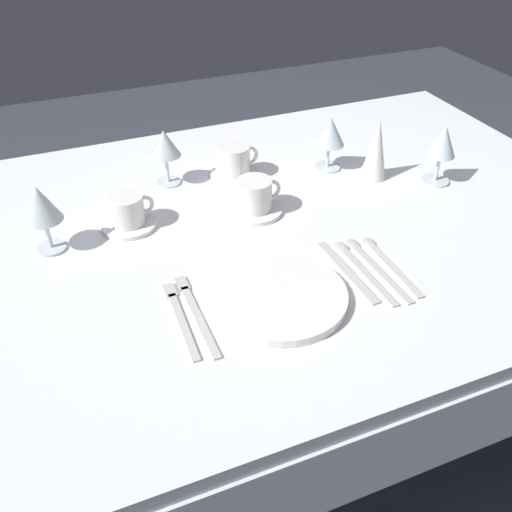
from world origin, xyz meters
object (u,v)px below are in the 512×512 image
object	(u,v)px
coffee_cup_far	(255,194)
dinner_knife	(348,273)
spoon_tea	(384,258)
coffee_cup_right	(128,209)
napkin_folded	(376,149)
fork_outer	(195,311)
fork_inner	(180,316)
spoon_dessert	(370,261)
coffee_cup_left	(235,159)
wine_glass_centre	(41,206)
wine_glass_far	(443,144)
wine_glass_right	(165,146)
wine_glass_left	(330,133)
dinner_plate	(280,296)
spoon_soup	(357,264)

from	to	relation	value
coffee_cup_far	dinner_knife	bearing A→B (deg)	-73.46
spoon_tea	coffee_cup_far	size ratio (longest dim) A/B	2.01
coffee_cup_right	napkin_folded	xyz separation A→B (m)	(0.62, -0.01, 0.04)
fork_outer	napkin_folded	size ratio (longest dim) A/B	1.45
fork_inner	coffee_cup_right	xyz separation A→B (m)	(-0.02, 0.33, 0.04)
spoon_tea	coffee_cup_far	xyz separation A→B (m)	(-0.18, 0.27, 0.04)
spoon_dessert	spoon_tea	distance (m)	0.03
coffee_cup_left	wine_glass_centre	world-z (taller)	wine_glass_centre
spoon_tea	coffee_cup_right	bearing A→B (deg)	144.97
wine_glass_far	napkin_folded	size ratio (longest dim) A/B	0.94
wine_glass_centre	wine_glass_right	distance (m)	0.35
fork_inner	wine_glass_right	xyz separation A→B (m)	(0.11, 0.49, 0.10)
wine_glass_centre	wine_glass_left	distance (m)	0.72
wine_glass_centre	wine_glass_far	xyz separation A→B (m)	(0.93, -0.06, -0.00)
spoon_dessert	wine_glass_right	size ratio (longest dim) A/B	1.61
wine_glass_centre	fork_outer	bearing A→B (deg)	-53.80
dinner_knife	wine_glass_right	size ratio (longest dim) A/B	1.51
fork_outer	wine_glass_far	xyz separation A→B (m)	(0.70, 0.24, 0.10)
dinner_knife	dinner_plate	bearing A→B (deg)	-172.61
napkin_folded	coffee_cup_far	bearing A→B (deg)	-173.54
dinner_plate	wine_glass_centre	distance (m)	0.51
coffee_cup_left	coffee_cup_far	distance (m)	0.18
spoon_tea	coffee_cup_right	world-z (taller)	coffee_cup_right
fork_outer	fork_inner	world-z (taller)	same
spoon_dessert	coffee_cup_left	distance (m)	0.47
coffee_cup_right	wine_glass_centre	world-z (taller)	wine_glass_centre
coffee_cup_right	spoon_tea	bearing A→B (deg)	-35.03
spoon_soup	wine_glass_far	bearing A→B (deg)	32.51
fork_outer	wine_glass_left	world-z (taller)	wine_glass_left
wine_glass_right	coffee_cup_left	bearing A→B (deg)	-9.38
coffee_cup_far	wine_glass_left	world-z (taller)	wine_glass_left
wine_glass_right	napkin_folded	world-z (taller)	napkin_folded
dinner_plate	wine_glass_left	xyz separation A→B (m)	(0.33, 0.43, 0.09)
fork_outer	spoon_soup	xyz separation A→B (m)	(0.35, 0.01, 0.00)
napkin_folded	dinner_plate	bearing A→B (deg)	-140.17
coffee_cup_right	napkin_folded	world-z (taller)	napkin_folded
spoon_dessert	coffee_cup_left	bearing A→B (deg)	105.91
spoon_tea	dinner_knife	bearing A→B (deg)	-170.88
fork_outer	coffee_cup_far	bearing A→B (deg)	50.40
dinner_plate	dinner_knife	xyz separation A→B (m)	(0.16, 0.02, -0.01)
coffee_cup_far	spoon_dessert	bearing A→B (deg)	-61.89
dinner_knife	coffee_cup_left	size ratio (longest dim) A/B	2.02
dinner_knife	wine_glass_left	world-z (taller)	wine_glass_left
fork_inner	spoon_soup	bearing A→B (deg)	1.92
dinner_knife	coffee_cup_left	world-z (taller)	coffee_cup_left
dinner_plate	wine_glass_left	bearing A→B (deg)	52.76
dinner_knife	wine_glass_left	size ratio (longest dim) A/B	1.52
coffee_cup_left	wine_glass_right	bearing A→B (deg)	170.62
napkin_folded	coffee_cup_right	bearing A→B (deg)	178.92
spoon_tea	wine_glass_far	bearing A→B (deg)	37.79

